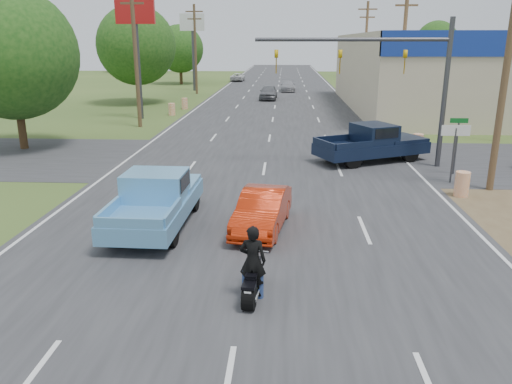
# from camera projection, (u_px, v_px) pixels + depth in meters

# --- Properties ---
(main_road) EXTENTS (15.00, 180.00, 0.02)m
(main_road) POSITION_uv_depth(u_px,v_px,m) (275.00, 107.00, 47.06)
(main_road) COLOR #2D2D30
(main_road) RESTS_ON ground
(cross_road) EXTENTS (120.00, 10.00, 0.02)m
(cross_road) POSITION_uv_depth(u_px,v_px,m) (266.00, 159.00, 26.03)
(cross_road) COLOR #2D2D30
(cross_road) RESTS_ON ground
(utility_pole_1) EXTENTS (2.00, 0.28, 10.00)m
(utility_pole_1) POSITION_uv_depth(u_px,v_px,m) (508.00, 58.00, 19.20)
(utility_pole_1) COLOR #4C3823
(utility_pole_1) RESTS_ON ground
(utility_pole_2) EXTENTS (2.00, 0.28, 10.00)m
(utility_pole_2) POSITION_uv_depth(u_px,v_px,m) (403.00, 50.00, 36.40)
(utility_pole_2) COLOR #4C3823
(utility_pole_2) RESTS_ON ground
(utility_pole_3) EXTENTS (2.00, 0.28, 10.00)m
(utility_pole_3) POSITION_uv_depth(u_px,v_px,m) (365.00, 48.00, 53.61)
(utility_pole_3) COLOR #4C3823
(utility_pole_3) RESTS_ON ground
(utility_pole_5) EXTENTS (2.00, 0.28, 10.00)m
(utility_pole_5) POSITION_uv_depth(u_px,v_px,m) (135.00, 51.00, 34.58)
(utility_pole_5) COLOR #4C3823
(utility_pole_5) RESTS_ON ground
(utility_pole_6) EXTENTS (2.00, 0.28, 10.00)m
(utility_pole_6) POSITION_uv_depth(u_px,v_px,m) (195.00, 47.00, 57.52)
(utility_pole_6) COLOR #4C3823
(utility_pole_6) RESTS_ON ground
(tree_0) EXTENTS (7.14, 7.14, 8.84)m
(tree_0) POSITION_uv_depth(u_px,v_px,m) (12.00, 54.00, 27.20)
(tree_0) COLOR #422D19
(tree_0) RESTS_ON ground
(tree_1) EXTENTS (7.56, 7.56, 9.36)m
(tree_1) POSITION_uv_depth(u_px,v_px,m) (136.00, 45.00, 48.11)
(tree_1) COLOR #422D19
(tree_1) RESTS_ON ground
(tree_2) EXTENTS (6.72, 6.72, 8.32)m
(tree_2) POSITION_uv_depth(u_px,v_px,m) (180.00, 49.00, 71.27)
(tree_2) COLOR #422D19
(tree_2) RESTS_ON ground
(tree_5) EXTENTS (7.98, 7.98, 9.88)m
(tree_5) POSITION_uv_depth(u_px,v_px,m) (436.00, 42.00, 96.28)
(tree_5) COLOR #422D19
(tree_5) RESTS_ON ground
(tree_6) EXTENTS (8.82, 8.82, 10.92)m
(tree_6) POSITION_uv_depth(u_px,v_px,m) (131.00, 39.00, 99.41)
(tree_6) COLOR #422D19
(tree_6) RESTS_ON ground
(barrel_0) EXTENTS (0.56, 0.56, 1.00)m
(barrel_0) POSITION_uv_depth(u_px,v_px,m) (462.00, 184.00, 19.71)
(barrel_0) COLOR orange
(barrel_0) RESTS_ON ground
(barrel_1) EXTENTS (0.56, 0.56, 1.00)m
(barrel_1) POSITION_uv_depth(u_px,v_px,m) (418.00, 143.00, 27.82)
(barrel_1) COLOR orange
(barrel_1) RESTS_ON ground
(barrel_2) EXTENTS (0.56, 0.56, 1.00)m
(barrel_2) POSITION_uv_depth(u_px,v_px,m) (172.00, 109.00, 41.65)
(barrel_2) COLOR orange
(barrel_2) RESTS_ON ground
(barrel_3) EXTENTS (0.56, 0.56, 1.00)m
(barrel_3) POSITION_uv_depth(u_px,v_px,m) (185.00, 104.00, 45.46)
(barrel_3) COLOR orange
(barrel_3) RESTS_ON ground
(pole_sign_left_near) EXTENTS (3.00, 0.35, 9.20)m
(pole_sign_left_near) POSITION_uv_depth(u_px,v_px,m) (136.00, 24.00, 37.93)
(pole_sign_left_near) COLOR #3F3F44
(pole_sign_left_near) RESTS_ON ground
(pole_sign_left_far) EXTENTS (3.00, 0.35, 9.20)m
(pole_sign_left_far) POSITION_uv_depth(u_px,v_px,m) (192.00, 31.00, 60.87)
(pole_sign_left_far) COLOR #3F3F44
(pole_sign_left_far) RESTS_ON ground
(lane_sign) EXTENTS (1.20, 0.08, 2.52)m
(lane_sign) POSITION_uv_depth(u_px,v_px,m) (455.00, 140.00, 21.21)
(lane_sign) COLOR #3F3F44
(lane_sign) RESTS_ON ground
(street_name_sign) EXTENTS (0.80, 0.08, 2.61)m
(street_name_sign) POSITION_uv_depth(u_px,v_px,m) (457.00, 140.00, 22.70)
(street_name_sign) COLOR #3F3F44
(street_name_sign) RESTS_ON ground
(signal_mast) EXTENTS (9.12, 0.40, 7.00)m
(signal_mast) POSITION_uv_depth(u_px,v_px,m) (390.00, 66.00, 23.37)
(signal_mast) COLOR #3F3F44
(signal_mast) RESTS_ON ground
(red_convertible) EXTENTS (1.95, 4.10, 1.30)m
(red_convertible) POSITION_uv_depth(u_px,v_px,m) (262.00, 210.00, 16.18)
(red_convertible) COLOR #B62308
(red_convertible) RESTS_ON ground
(motorcycle) EXTENTS (0.58, 1.90, 0.96)m
(motorcycle) POSITION_uv_depth(u_px,v_px,m) (252.00, 283.00, 11.81)
(motorcycle) COLOR black
(motorcycle) RESTS_ON ground
(rider) EXTENTS (0.67, 0.48, 1.75)m
(rider) POSITION_uv_depth(u_px,v_px,m) (253.00, 265.00, 11.72)
(rider) COLOR black
(rider) RESTS_ON ground
(blue_pickup) EXTENTS (2.25, 5.58, 1.84)m
(blue_pickup) POSITION_uv_depth(u_px,v_px,m) (157.00, 198.00, 16.52)
(blue_pickup) COLOR black
(blue_pickup) RESTS_ON ground
(navy_pickup) EXTENTS (6.15, 4.56, 1.91)m
(navy_pickup) POSITION_uv_depth(u_px,v_px,m) (374.00, 143.00, 25.47)
(navy_pickup) COLOR black
(navy_pickup) RESTS_ON ground
(distant_car_grey) EXTENTS (1.90, 4.46, 1.50)m
(distant_car_grey) POSITION_uv_depth(u_px,v_px,m) (268.00, 93.00, 52.85)
(distant_car_grey) COLOR slate
(distant_car_grey) RESTS_ON ground
(distant_car_silver) EXTENTS (1.81, 4.43, 1.28)m
(distant_car_silver) POSITION_uv_depth(u_px,v_px,m) (288.00, 86.00, 61.86)
(distant_car_silver) COLOR #9F9EA3
(distant_car_silver) RESTS_ON ground
(distant_car_white) EXTENTS (2.06, 4.36, 1.20)m
(distant_car_white) POSITION_uv_depth(u_px,v_px,m) (238.00, 77.00, 77.73)
(distant_car_white) COLOR silver
(distant_car_white) RESTS_ON ground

